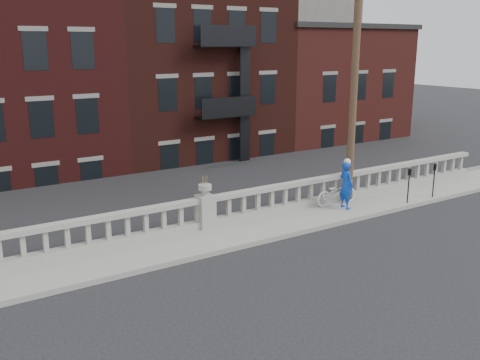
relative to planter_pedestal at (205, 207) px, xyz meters
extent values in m
plane|color=black|center=(0.00, -3.95, -0.83)|extent=(120.00, 120.00, 0.00)
cube|color=gray|center=(0.00, -0.95, -0.76)|extent=(32.00, 2.20, 0.15)
cube|color=gray|center=(0.00, 0.00, -0.56)|extent=(28.00, 0.34, 0.25)
cube|color=gray|center=(0.00, 0.00, 0.27)|extent=(28.00, 0.34, 0.16)
cube|color=gray|center=(0.00, 0.00, -0.13)|extent=(0.55, 0.55, 1.10)
cylinder|color=gray|center=(0.00, 0.00, 0.52)|extent=(0.24, 0.24, 0.20)
cylinder|color=gray|center=(0.00, 0.00, 0.70)|extent=(0.44, 0.44, 0.18)
cube|color=#605E59|center=(0.00, 0.35, -3.26)|extent=(36.00, 0.50, 5.15)
cube|color=black|center=(0.00, 22.00, -6.08)|extent=(80.00, 44.00, 0.50)
cube|color=#595651|center=(-2.00, 4.50, -3.83)|extent=(16.00, 7.00, 4.00)
cube|color=#595651|center=(22.00, 29.00, 3.17)|extent=(14.00, 14.00, 18.00)
cube|color=#36120E|center=(6.00, 16.00, 1.92)|extent=(10.00, 14.00, 15.50)
cube|color=#551E19|center=(16.00, 16.00, 0.17)|extent=(10.00, 14.00, 12.00)
cube|color=black|center=(16.00, 16.00, 6.32)|extent=(10.30, 14.30, 0.30)
cylinder|color=#422D1E|center=(6.20, -0.35, 4.32)|extent=(0.28, 0.28, 10.00)
cylinder|color=black|center=(7.92, -1.80, -0.13)|extent=(0.05, 0.05, 1.10)
cube|color=black|center=(7.92, -1.80, 0.55)|extent=(0.10, 0.08, 0.26)
cube|color=black|center=(7.92, -1.85, 0.59)|extent=(0.06, 0.01, 0.08)
cylinder|color=black|center=(9.42, -1.80, -0.13)|extent=(0.05, 0.05, 1.10)
cube|color=black|center=(9.42, -1.80, 0.55)|extent=(0.10, 0.08, 0.26)
cube|color=black|center=(9.42, -1.85, 0.59)|extent=(0.06, 0.01, 0.08)
imported|color=silver|center=(5.45, -0.47, -0.20)|extent=(1.84, 0.73, 0.95)
imported|color=#0C3BB8|center=(5.42, -0.99, 0.21)|extent=(0.47, 0.68, 1.79)
camera|label=1|loc=(-8.25, -14.91, 5.31)|focal=40.00mm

